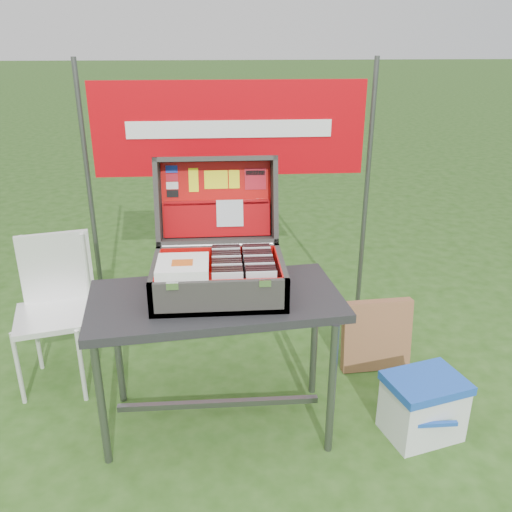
{
  "coord_description": "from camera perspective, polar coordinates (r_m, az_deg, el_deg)",
  "views": [
    {
      "loc": [
        -0.08,
        -2.13,
        1.82
      ],
      "look_at": [
        0.08,
        0.1,
        0.9
      ],
      "focal_mm": 38.0,
      "sensor_mm": 36.0,
      "label": 1
    }
  ],
  "objects": [
    {
      "name": "cd_left_14",
      "position": [
        2.59,
        -3.17,
        -0.34
      ],
      "size": [
        0.13,
        0.01,
        0.15
      ],
      "primitive_type": "cube",
      "color": "black",
      "rests_on": "suitcase_liner_floor"
    },
    {
      "name": "cooler_handle",
      "position": [
        2.71,
        18.29,
        -16.48
      ],
      "size": [
        0.21,
        0.02,
        0.02
      ],
      "primitive_type": "cube",
      "color": "blue",
      "rests_on": "cooler_body"
    },
    {
      "name": "suitcase_hinge",
      "position": [
        2.62,
        -4.03,
        1.14
      ],
      "size": [
        0.53,
        0.02,
        0.02
      ],
      "primitive_type": "cylinder",
      "rotation": [
        0.0,
        1.57,
        0.0
      ],
      "color": "silver",
      "rests_on": "suitcase_base_wall_back"
    },
    {
      "name": "lid_sticker_cc_d",
      "position": [
        2.73,
        -8.77,
        6.5
      ],
      "size": [
        0.06,
        0.01,
        0.04
      ],
      "primitive_type": "cube",
      "rotation": [
        -1.79,
        0.0,
        0.0
      ],
      "color": "black",
      "rests_on": "suitcase_lid_liner"
    },
    {
      "name": "suitcase_base_wall_front",
      "position": [
        2.28,
        -3.88,
        -4.48
      ],
      "size": [
        0.59,
        0.02,
        0.16
      ],
      "primitive_type": "cube",
      "color": "#4D4A45",
      "rests_on": "table_top"
    },
    {
      "name": "songbook_graphic",
      "position": [
        2.33,
        -7.77,
        -0.69
      ],
      "size": [
        0.09,
        0.07,
        0.0
      ],
      "primitive_type": "cube",
      "color": "#D85919",
      "rests_on": "songbook_7"
    },
    {
      "name": "suitcase_lid_back",
      "position": [
        2.74,
        -4.17,
        5.98
      ],
      "size": [
        0.59,
        0.12,
        0.42
      ],
      "primitive_type": "cube",
      "rotation": [
        -1.79,
        0.0,
        0.0
      ],
      "color": "#4D4A45",
      "rests_on": "suitcase_base_wall_back"
    },
    {
      "name": "cd_right_11",
      "position": [
        2.54,
        0.09,
        -0.86
      ],
      "size": [
        0.13,
        0.01,
        0.15
      ],
      "primitive_type": "cube",
      "color": "black",
      "rests_on": "suitcase_liner_floor"
    },
    {
      "name": "cd_right_6",
      "position": [
        2.43,
        0.3,
        -1.94
      ],
      "size": [
        0.13,
        0.01,
        0.15
      ],
      "primitive_type": "cube",
      "color": "black",
      "rests_on": "suitcase_liner_floor"
    },
    {
      "name": "lid_card_neon_small",
      "position": [
        2.72,
        -2.31,
        8.07
      ],
      "size": [
        0.05,
        0.02,
        0.09
      ],
      "primitive_type": "cube",
      "rotation": [
        -1.79,
        0.0,
        0.0
      ],
      "color": "#F8F213",
      "rests_on": "suitcase_lid_liner"
    },
    {
      "name": "songbook_0",
      "position": [
        2.35,
        -7.71,
        -1.47
      ],
      "size": [
        0.22,
        0.22,
        0.0
      ],
      "primitive_type": "cube",
      "color": "white",
      "rests_on": "suitcase_base_wall_front"
    },
    {
      "name": "cooler",
      "position": [
        2.82,
        17.16,
        -14.89
      ],
      "size": [
        0.42,
        0.36,
        0.31
      ],
      "primitive_type": null,
      "rotation": [
        0.0,
        0.0,
        0.27
      ],
      "color": "white",
      "rests_on": "ground"
    },
    {
      "name": "cd_right_7",
      "position": [
        2.45,
        0.26,
        -1.72
      ],
      "size": [
        0.13,
        0.01,
        0.15
      ],
      "primitive_type": "cube",
      "color": "black",
      "rests_on": "suitcase_liner_floor"
    },
    {
      "name": "cd_right_4",
      "position": [
        2.39,
        0.39,
        -2.4
      ],
      "size": [
        0.13,
        0.01,
        0.15
      ],
      "primitive_type": "cube",
      "color": "silver",
      "rests_on": "suitcase_liner_floor"
    },
    {
      "name": "lid_sticker_band",
      "position": [
        2.73,
        -0.06,
        8.12
      ],
      "size": [
        0.11,
        0.03,
        0.1
      ],
      "primitive_type": "cube",
      "rotation": [
        -1.79,
        0.0,
        0.0
      ],
      "color": "red",
      "rests_on": "suitcase_lid_liner"
    },
    {
      "name": "cooler_lid",
      "position": [
        2.74,
        17.49,
        -12.62
      ],
      "size": [
        0.42,
        0.36,
        0.04
      ],
      "primitive_type": "cube",
      "rotation": [
        0.0,
        0.0,
        0.27
      ],
      "color": "blue",
      "rests_on": "cooler_body"
    },
    {
      "name": "suitcase_base_wall_right",
      "position": [
        2.47,
        2.68,
        -2.17
      ],
      "size": [
        0.02,
        0.42,
        0.16
      ],
      "primitive_type": "cube",
      "color": "#4D4A45",
      "rests_on": "table_top"
    },
    {
      "name": "suitcase_latch_left",
      "position": [
        2.24,
        -8.8,
        -3.15
      ],
      "size": [
        0.05,
        0.01,
        0.03
      ],
      "primitive_type": "cube",
      "color": "silver",
      "rests_on": "suitcase_base_wall_front"
    },
    {
      "name": "suitcase_lid_rim_right",
      "position": [
        2.69,
        1.94,
        6.02
      ],
      "size": [
        0.02,
        0.25,
        0.45
      ],
      "primitive_type": "cube",
      "rotation": [
        -1.79,
        0.0,
        0.0
      ],
      "color": "#4D4A45",
      "rests_on": "suitcase_lid_back"
    },
    {
      "name": "chair_leg_br",
      "position": [
        3.28,
        -16.69,
        -7.92
      ],
      "size": [
        0.02,
        0.02,
        0.42
      ],
      "primitive_type": "cylinder",
      "color": "silver",
      "rests_on": "ground"
    },
    {
      "name": "suitcase_lid_rim_left",
      "position": [
        2.69,
        -10.27,
        5.68
      ],
      "size": [
        0.02,
        0.25,
        0.45
      ],
      "primitive_type": "cube",
      "rotation": [
        -1.79,
        0.0,
        0.0
      ],
      "color": "#4D4A45",
      "rests_on": "suitcase_lid_back"
    },
    {
      "name": "cd_left_8",
      "position": [
        2.47,
        -3.1,
        -1.6
      ],
      "size": [
        0.13,
        0.01,
        0.15
      ],
      "primitive_type": "cube",
      "color": "silver",
      "rests_on": "suitcase_liner_floor"
    },
    {
      "name": "chair_seat",
      "position": [
        3.09,
        -20.62,
        -5.97
      ],
      "size": [
        0.46,
        0.46,
        0.03
      ],
      "primitive_type": "cube",
      "rotation": [
        0.0,
        0.0,
        0.24
      ],
      "color": "silver",
      "rests_on": "ground"
    },
    {
      "name": "banner",
      "position": [
        3.26,
        -2.8,
        13.23
      ],
      "size": [
        1.6,
        0.02,
        0.55
      ],
      "primitive_type": "cube",
      "color": "#B5030B",
      "rests_on": "banner_post_left"
    },
    {
      "name": "lid_card_neon_tall",
      "position": [
        2.72,
        -6.59,
        7.95
      ],
      "size": [
        0.05,
        0.03,
        0.11
      ],
      "primitive_type": "cube",
      "rotation": [
        -1.79,
        0.0,
        0.0
      ],
      "color": "#F8F213",
      "rests_on": "suitcase_lid_liner"
    },
    {
      "name": "table_top",
      "position": [
        2.48,
        -4.3,
        -4.69
      ],
      "size": [
        1.19,
        0.69,
        0.04
      ],
      "primitive_type": "cube",
      "rotation": [
        0.0,
        0.0,
        0.11
      ],
      "color": "#2E2E30",
      "rests_on": "ground"
    },
    {
      "name": "suitcase",
      "position": [
        2.44,
        -4.07,
        2.45
      ],
      "size": [
        0.59,
        0.58,
        0.55
      ],
      "primitive_type": null,
      "color": "#4D4A45",
      "rests_on": "table"
    },
    {
      "name": "lid_sticker_band_bar",
      "position": [
        2.72,
        -0.07,
        8.75
      ],
      "size": [
        0.1,
        0.01,
        0.02
      ],
      "primitive_type": "cube",
      "rotation": [
        -1.79,
        0.0,
        0.0
      ],
      "color": "black",
      "rests_on": "suitcase_lid_liner"
    },
    {
      "name": "cd_right_0",
      "position": [
        2.3,
        0.58,
        -3.37
      ],
      "size": [
        0.13,
        0.01,
        0.15
      ],
      "primitive_type": "cube",
      "color": "silver",
      "rests_on": "suitcase_liner_floor"
    },
    {
      "name": "suitcase_liner_wall_back",
      "position": [
        2.62,
        -3.99,
        -0.44
      ],
      "size": [
        0.55,
        0.01,
        0.14
      ],
      "primitive_type": "cube",
      "color": "#E70B00",
      "rests_on": "suitcase_base_bottom"
    },
    {
      "name": "cd_left_6",
      "position": [
        2.42,
        -3.07,
        -2.04
      ],
      "size": [
        0.13,
        0.01,
        0.15
      ],
      "primitive_type": "cube",
      "color": "black",
      "rests_on": "suitcase_liner_floor"
    },
    {
      "name": "cd_right_1",
      "position": [
        2.32,
        0.53,
        -3.12
      ],
      "size": [
        0.13,
        0.01,
        0.15
      ],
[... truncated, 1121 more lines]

